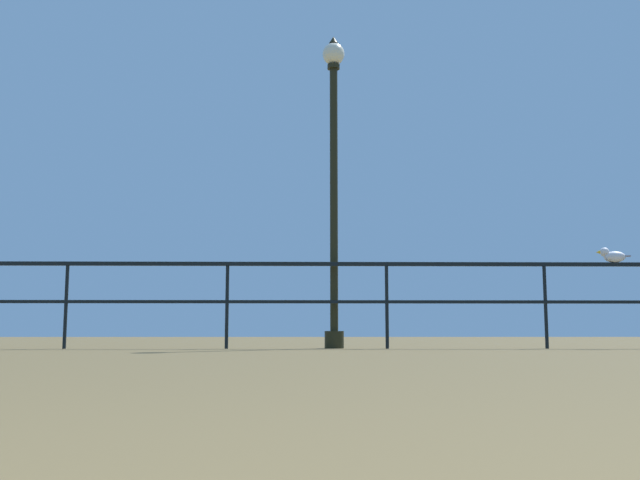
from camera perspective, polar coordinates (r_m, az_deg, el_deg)
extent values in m
cube|color=black|center=(9.15, -1.02, -1.91)|extent=(18.21, 0.05, 0.05)
cube|color=black|center=(9.12, -1.03, -4.92)|extent=(18.21, 0.04, 0.04)
cylinder|color=black|center=(9.61, -19.51, -4.95)|extent=(0.04, 0.04, 1.07)
cylinder|color=black|center=(9.17, -7.39, -5.21)|extent=(0.04, 0.04, 1.07)
cylinder|color=black|center=(9.17, 5.33, -5.24)|extent=(0.04, 0.04, 1.07)
cylinder|color=black|center=(9.61, 17.46, -5.03)|extent=(0.04, 0.04, 1.07)
cylinder|color=black|center=(9.29, 1.14, -7.91)|extent=(0.25, 0.25, 0.22)
cylinder|color=black|center=(9.46, 1.11, 3.43)|extent=(0.10, 0.10, 3.50)
cylinder|color=black|center=(9.94, 1.08, 13.57)|extent=(0.16, 0.16, 0.06)
sphere|color=beige|center=(10.01, 1.08, 14.53)|extent=(0.30, 0.30, 0.30)
cone|color=black|center=(10.08, 1.08, 15.58)|extent=(0.12, 0.12, 0.10)
ellipsoid|color=silver|center=(9.97, 22.33, -1.25)|extent=(0.29, 0.21, 0.15)
ellipsoid|color=gray|center=(9.97, 22.32, -1.12)|extent=(0.26, 0.17, 0.05)
sphere|color=silver|center=(9.96, 21.64, -0.90)|extent=(0.12, 0.12, 0.12)
cone|color=gold|center=(9.95, 21.19, -0.91)|extent=(0.06, 0.06, 0.05)
cube|color=gray|center=(10.00, 23.15, -1.18)|extent=(0.10, 0.09, 0.02)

